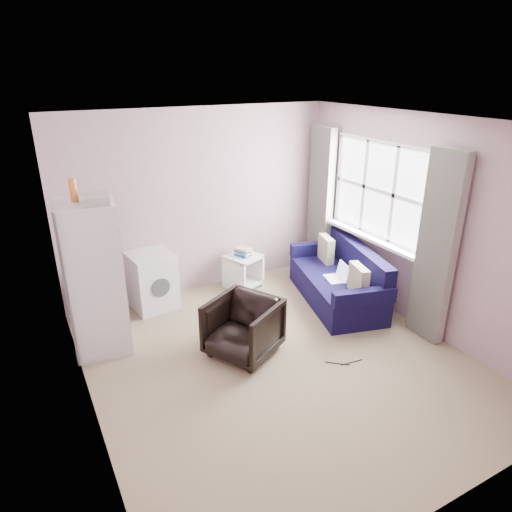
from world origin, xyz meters
The scene contains 8 objects.
room centered at (0.02, 0.01, 1.25)m, with size 3.84×4.24×2.54m.
armchair centered at (-0.27, 0.31, 0.35)m, with size 0.69×0.64×0.71m, color black.
fridge centered at (-1.60, 1.17, 0.86)m, with size 0.67×0.66×1.93m.
washing_machine centered at (-0.82, 1.84, 0.39)m, with size 0.59×0.59×0.76m.
side_table centered at (0.50, 1.81, 0.28)m, with size 0.56×0.56×0.59m.
sofa centered at (1.45, 0.80, 0.28)m, with size 1.20×1.86×0.77m.
window_dressing centered at (1.78, 0.70, 1.11)m, with size 0.17×2.62×2.18m.
floor_cables centered at (0.60, -0.39, 0.01)m, with size 0.39×0.18×0.01m.
Camera 1 is at (-2.19, -3.53, 2.94)m, focal length 32.00 mm.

